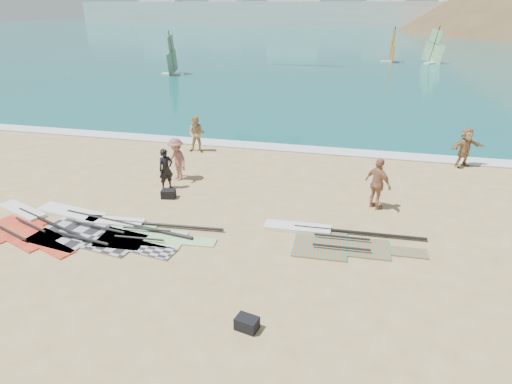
% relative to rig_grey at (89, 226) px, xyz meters
% --- Properties ---
extents(ground, '(300.00, 300.00, 0.00)m').
position_rel_rig_grey_xyz_m(ground, '(4.41, -1.87, -0.05)').
color(ground, tan).
rests_on(ground, ground).
extents(sea, '(300.00, 240.00, 0.06)m').
position_rel_rig_grey_xyz_m(sea, '(4.41, 130.13, -0.05)').
color(sea, '#0C5559').
rests_on(sea, ground).
extents(surf_line, '(300.00, 1.20, 0.04)m').
position_rel_rig_grey_xyz_m(surf_line, '(4.41, 10.43, -0.05)').
color(surf_line, white).
rests_on(surf_line, ground).
extents(far_town, '(160.00, 8.00, 12.00)m').
position_rel_rig_grey_xyz_m(far_town, '(-11.31, 148.13, 4.44)').
color(far_town, white).
rests_on(far_town, ground).
extents(rig_grey, '(6.54, 3.05, 0.21)m').
position_rel_rig_grey_xyz_m(rig_grey, '(0.00, 0.00, 0.00)').
color(rig_grey, '#29282B').
rests_on(rig_grey, ground).
extents(rig_green, '(5.06, 2.04, 0.20)m').
position_rel_rig_grey_xyz_m(rig_green, '(1.74, 0.11, -0.00)').
color(rig_green, '#5AC832').
rests_on(rig_green, ground).
extents(rig_orange, '(5.42, 2.14, 0.20)m').
position_rel_rig_grey_xyz_m(rig_orange, '(8.21, 1.14, -0.00)').
color(rig_orange, '#ED5016').
rests_on(rig_orange, ground).
extents(rig_red, '(5.19, 3.25, 0.20)m').
position_rel_rig_grey_xyz_m(rig_red, '(-2.30, -0.34, -0.00)').
color(rig_red, red).
rests_on(rig_red, ground).
extents(gear_bag_near, '(0.60, 0.48, 0.35)m').
position_rel_rig_grey_xyz_m(gear_bag_near, '(1.69, 2.95, 0.12)').
color(gear_bag_near, black).
rests_on(gear_bag_near, ground).
extents(gear_bag_far, '(0.61, 0.49, 0.32)m').
position_rel_rig_grey_xyz_m(gear_bag_far, '(6.67, -3.66, 0.11)').
color(gear_bag_far, black).
rests_on(gear_bag_far, ground).
extents(person_wetsuit, '(0.73, 0.75, 1.74)m').
position_rel_rig_grey_xyz_m(person_wetsuit, '(1.24, 3.84, 0.82)').
color(person_wetsuit, black).
rests_on(person_wetsuit, ground).
extents(beachgoer_left, '(1.00, 0.83, 1.90)m').
position_rel_rig_grey_xyz_m(beachgoer_left, '(0.74, 8.81, 0.90)').
color(beachgoer_left, tan).
rests_on(beachgoer_left, ground).
extents(beachgoer_mid, '(1.41, 1.26, 1.90)m').
position_rel_rig_grey_xyz_m(beachgoer_mid, '(1.28, 4.89, 0.90)').
color(beachgoer_mid, '#975B50').
rests_on(beachgoer_mid, ground).
extents(beachgoer_back, '(1.20, 1.16, 2.00)m').
position_rel_rig_grey_xyz_m(beachgoer_back, '(9.77, 3.92, 0.95)').
color(beachgoer_back, '#A87150').
rests_on(beachgoer_back, ground).
extents(beachgoer_right, '(1.82, 1.38, 1.91)m').
position_rel_rig_grey_xyz_m(beachgoer_right, '(13.90, 9.63, 0.91)').
color(beachgoer_right, '#A4774E').
rests_on(beachgoer_right, ground).
extents(windsurfer_left, '(2.59, 3.12, 4.66)m').
position_rel_rig_grey_xyz_m(windsurfer_left, '(-11.39, 33.46, 1.29)').
color(windsurfer_left, white).
rests_on(windsurfer_left, ground).
extents(windsurfer_centre, '(2.57, 3.04, 4.56)m').
position_rel_rig_grey_xyz_m(windsurfer_centre, '(12.55, 50.65, 1.27)').
color(windsurfer_centre, white).
rests_on(windsurfer_centre, ground).
extents(windsurfer_right, '(2.50, 2.48, 4.72)m').
position_rel_rig_grey_xyz_m(windsurfer_right, '(17.68, 50.42, 1.30)').
color(windsurfer_right, white).
rests_on(windsurfer_right, ground).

